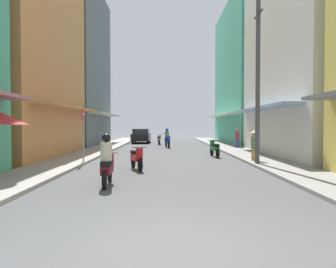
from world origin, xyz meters
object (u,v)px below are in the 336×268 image
(motorbike_blue, at_px, (167,139))
(pedestrian_crossing, at_px, (254,144))
(pedestrian_midway, at_px, (237,138))
(utility_pole, at_px, (258,82))
(motorbike_green, at_px, (214,148))
(motorbike_red, at_px, (137,158))
(motorbike_white, at_px, (159,139))
(motorbike_maroon, at_px, (107,162))
(street_sign_no_entry, at_px, (83,128))
(parked_car, at_px, (141,136))

(motorbike_blue, height_order, pedestrian_crossing, pedestrian_crossing)
(pedestrian_midway, distance_m, utility_pole, 10.96)
(motorbike_green, relative_size, motorbike_blue, 1.01)
(motorbike_red, height_order, motorbike_white, same)
(motorbike_maroon, height_order, pedestrian_crossing, pedestrian_crossing)
(pedestrian_crossing, bearing_deg, motorbike_blue, 111.25)
(pedestrian_crossing, bearing_deg, motorbike_green, 116.32)
(pedestrian_crossing, bearing_deg, utility_pole, -99.14)
(motorbike_green, bearing_deg, motorbike_maroon, -117.43)
(motorbike_red, bearing_deg, street_sign_no_entry, 143.22)
(motorbike_red, height_order, parked_car, parked_car)
(motorbike_blue, xyz_separation_m, pedestrian_midway, (5.39, -1.38, 0.10))
(motorbike_green, height_order, pedestrian_crossing, pedestrian_crossing)
(motorbike_maroon, relative_size, motorbike_red, 1.04)
(motorbike_maroon, xyz_separation_m, parked_car, (-0.75, 23.46, 0.04))
(motorbike_red, xyz_separation_m, pedestrian_midway, (6.71, 11.67, 0.30))
(utility_pole, bearing_deg, parked_car, 109.38)
(pedestrian_midway, bearing_deg, pedestrian_crossing, -97.58)
(pedestrian_crossing, height_order, utility_pole, utility_pole)
(motorbike_white, xyz_separation_m, motorbike_blue, (0.74, -4.14, 0.20))
(pedestrian_crossing, distance_m, street_sign_no_entry, 8.21)
(motorbike_red, relative_size, parked_car, 0.42)
(motorbike_blue, xyz_separation_m, parked_car, (-2.65, 6.96, 0.04))
(motorbike_maroon, distance_m, motorbike_white, 20.68)
(motorbike_maroon, relative_size, utility_pole, 0.25)
(parked_car, bearing_deg, utility_pole, -70.62)
(motorbike_green, height_order, utility_pole, utility_pole)
(motorbike_white, distance_m, pedestrian_crossing, 15.62)
(motorbike_maroon, distance_m, pedestrian_midway, 16.78)
(motorbike_maroon, xyz_separation_m, motorbike_green, (4.57, 8.81, -0.20))
(pedestrian_midway, relative_size, utility_pole, 0.22)
(motorbike_green, distance_m, pedestrian_midway, 6.88)
(motorbike_red, distance_m, pedestrian_crossing, 5.97)
(motorbike_maroon, xyz_separation_m, pedestrian_midway, (7.29, 15.12, 0.10))
(pedestrian_midway, bearing_deg, motorbike_green, -113.34)
(utility_pole, bearing_deg, pedestrian_crossing, 80.86)
(motorbike_red, distance_m, street_sign_no_entry, 3.57)
(motorbike_blue, bearing_deg, utility_pole, -71.48)
(motorbike_red, distance_m, pedestrian_midway, 13.46)
(motorbike_maroon, bearing_deg, motorbike_white, 86.78)
(motorbike_white, bearing_deg, motorbike_red, -91.92)
(motorbike_white, distance_m, motorbike_blue, 4.21)
(utility_pole, bearing_deg, motorbike_red, -167.15)
(utility_pole, bearing_deg, motorbike_maroon, -141.59)
(motorbike_white, height_order, parked_car, parked_car)
(motorbike_blue, bearing_deg, street_sign_no_entry, -109.95)
(motorbike_white, relative_size, pedestrian_midway, 1.13)
(utility_pole, relative_size, street_sign_no_entry, 2.77)
(motorbike_maroon, distance_m, utility_pole, 8.08)
(motorbike_green, bearing_deg, motorbike_white, 106.08)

